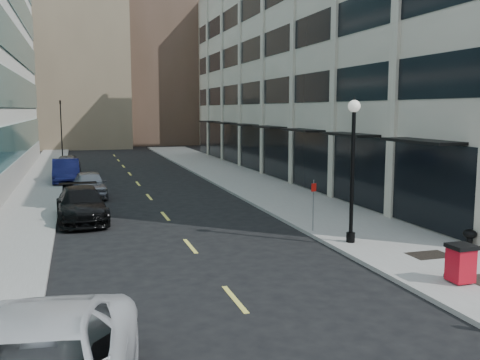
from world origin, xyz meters
TOP-DOWN VIEW (x-y plane):
  - ground at (0.00, 0.00)m, footprint 160.00×160.00m
  - sidewalk_right at (7.50, 20.00)m, footprint 5.00×80.00m
  - sidewalk_left at (-6.50, 20.00)m, footprint 3.00×80.00m
  - building_right at (16.94, 26.99)m, footprint 15.30×46.50m
  - skyline_tan_near at (-4.00, 68.00)m, footprint 14.00×18.00m
  - skyline_brown at (8.00, 72.00)m, footprint 12.00×16.00m
  - skyline_tan_far at (-14.00, 78.00)m, footprint 12.00×14.00m
  - skyline_stone at (18.00, 66.00)m, footprint 10.00×14.00m
  - grate_far at (7.60, 3.80)m, footprint 1.40×1.00m
  - road_centerline at (0.00, 17.00)m, footprint 0.15×68.20m
  - traffic_signal at (-5.50, 48.00)m, footprint 0.66×0.66m
  - car_black_pickup at (-3.89, 14.00)m, footprint 2.47×5.51m
  - car_silver_sedan at (-3.35, 21.00)m, footprint 2.03×4.62m
  - car_blue_sedan at (-4.80, 27.84)m, footprint 1.91×5.19m
  - car_grey_sedan at (-4.80, 33.07)m, footprint 2.24×4.75m
  - trash_bin at (6.57, 1.00)m, footprint 0.72×0.80m
  - lamppost at (5.86, 6.24)m, footprint 0.46×0.46m
  - sign_post at (5.30, 8.42)m, footprint 0.25×0.10m
  - urn_planter at (9.60, 4.21)m, footprint 0.50×0.50m

SIDE VIEW (x-z plane):
  - ground at x=0.00m, z-range 0.00..0.00m
  - road_centerline at x=0.00m, z-range 0.00..0.01m
  - sidewalk_right at x=7.50m, z-range 0.00..0.15m
  - sidewalk_left at x=-6.50m, z-range 0.00..0.15m
  - grate_far at x=7.60m, z-range 0.15..0.16m
  - urn_planter at x=9.60m, z-range 0.22..0.92m
  - trash_bin at x=6.57m, z-range 0.19..1.34m
  - car_silver_sedan at x=-3.35m, z-range 0.00..1.55m
  - car_black_pickup at x=-3.89m, z-range 0.00..1.57m
  - car_grey_sedan at x=-4.80m, z-range 0.00..1.57m
  - car_blue_sedan at x=-4.80m, z-range 0.00..1.70m
  - sign_post at x=5.30m, z-range 0.48..2.62m
  - lamppost at x=5.86m, z-range 0.63..6.13m
  - traffic_signal at x=-5.50m, z-range 2.23..9.21m
  - building_right at x=16.94m, z-range -0.13..18.12m
  - skyline_stone at x=18.00m, z-range 0.00..20.00m
  - skyline_tan_far at x=-14.00m, z-range 0.00..22.00m
  - skyline_tan_near at x=-4.00m, z-range 0.00..28.00m
  - skyline_brown at x=8.00m, z-range 0.00..34.00m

